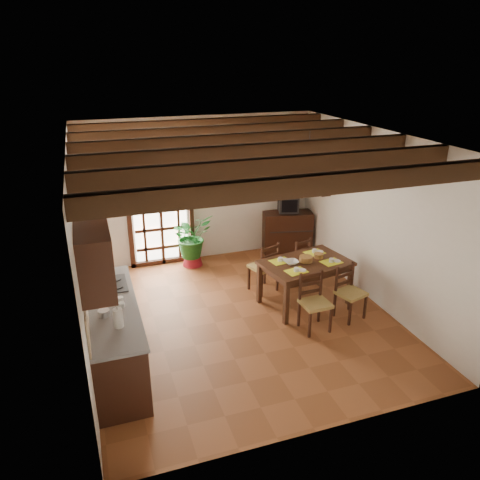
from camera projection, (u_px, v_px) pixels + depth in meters
name	position (u px, v px, depth m)	size (l,w,h in m)	color
ground_plane	(242.00, 318.00, 7.32)	(5.00, 5.00, 0.00)	brown
room_shell	(242.00, 207.00, 6.64)	(4.52, 5.02, 2.81)	silver
ceiling_beams	(242.00, 146.00, 6.32)	(4.50, 4.34, 0.20)	black
french_door	(160.00, 206.00, 8.79)	(1.26, 0.11, 2.32)	white
kitchen_counter	(114.00, 335.00, 6.04)	(0.64, 2.25, 1.38)	black
upper_cabinet	(95.00, 261.00, 4.87)	(0.35, 0.80, 0.70)	black
range_hood	(93.00, 230.00, 6.02)	(0.38, 0.60, 0.54)	white
counter_items	(110.00, 299.00, 5.94)	(0.50, 1.43, 0.25)	black
dining_table	(305.00, 267.00, 7.52)	(1.52, 1.13, 0.75)	#3C2013
chair_near_left	(314.00, 313.00, 6.94)	(0.43, 0.41, 0.88)	#A38745
chair_near_right	(349.00, 302.00, 7.25)	(0.48, 0.47, 0.86)	#A38745
chair_far_left	(264.00, 275.00, 8.07)	(0.53, 0.51, 0.91)	#A38745
chair_far_right	(296.00, 268.00, 8.39)	(0.51, 0.49, 0.86)	#A38745
table_setting	(306.00, 260.00, 7.48)	(1.00, 0.67, 0.09)	yellow
table_bowl	(291.00, 262.00, 7.40)	(0.22, 0.22, 0.05)	white
sideboard	(287.00, 232.00, 9.64)	(0.99, 0.45, 0.84)	black
crt_tv	(288.00, 204.00, 9.40)	(0.47, 0.45, 0.33)	black
fuse_box	(273.00, 167.00, 9.29)	(0.25, 0.03, 0.32)	white
plant_pot	(193.00, 260.00, 9.11)	(0.39, 0.39, 0.24)	maroon
potted_plant	(192.00, 238.00, 8.93)	(1.98, 1.70, 2.20)	#144C19
wall_shelf	(322.00, 187.00, 8.80)	(0.20, 0.42, 0.20)	black
shelf_vase	(323.00, 180.00, 8.75)	(0.15, 0.15, 0.15)	#B2BFB2
shelf_flowers	(323.00, 169.00, 8.67)	(0.14, 0.14, 0.36)	yellow
framed_picture	(328.00, 158.00, 8.62)	(0.03, 0.32, 0.32)	brown
pendant_lamp	(307.00, 179.00, 7.07)	(0.36, 0.36, 0.84)	black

